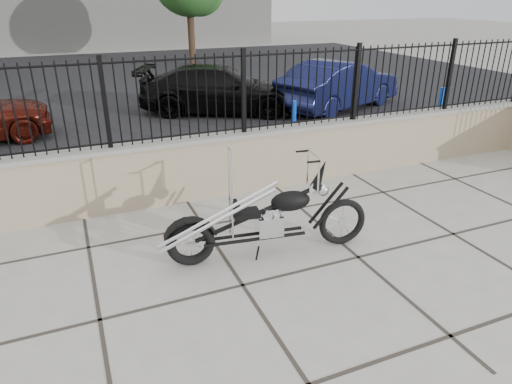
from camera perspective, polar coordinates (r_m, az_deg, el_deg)
The scene contains 9 objects.
ground_plane at distance 5.09m, azimuth -1.66°, elevation -11.59°, with size 90.00×90.00×0.00m, color #99968E.
parking_lot at distance 16.72m, azimuth -17.68°, elevation 12.43°, with size 30.00×30.00×0.00m, color black.
retaining_wall at distance 7.01m, azimuth -9.11°, elevation 2.79°, with size 14.00×0.36×0.96m, color gray.
iron_fence at distance 6.70m, azimuth -9.71°, elevation 11.44°, with size 14.00×0.08×1.20m, color black.
chopper_motorcycle at distance 5.30m, azimuth 1.25°, elevation -1.20°, with size 2.37×0.42×1.42m, color black, non-canonical shape.
car_black at distance 12.32m, azimuth -4.53°, elevation 12.67°, with size 1.71×4.20×1.22m, color black.
car_blue at distance 12.91m, azimuth 10.37°, elevation 13.05°, with size 1.38×3.95×1.30m, color #11163F.
bollard_b at distance 9.64m, azimuth 4.71°, elevation 8.64°, with size 0.11×0.11×0.91m, color blue.
bollard_c at distance 12.09m, azimuth 22.03°, elevation 9.99°, with size 0.10×0.10×0.87m, color #0B16B1.
Camera 1 is at (-1.47, -3.89, 2.94)m, focal length 32.00 mm.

